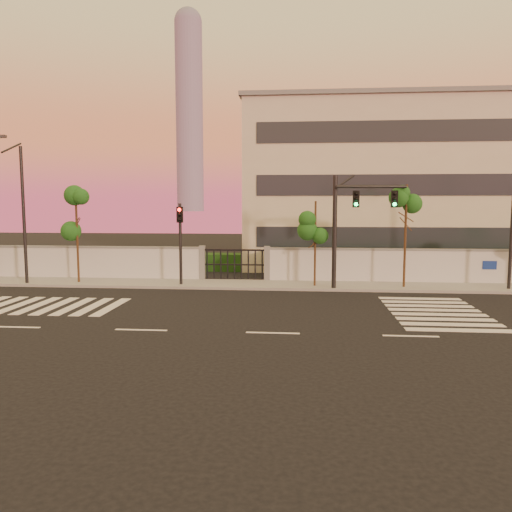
{
  "coord_description": "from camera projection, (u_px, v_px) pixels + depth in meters",
  "views": [
    {
      "loc": [
        0.97,
        -18.03,
        4.79
      ],
      "look_at": [
        -1.15,
        6.0,
        2.23
      ],
      "focal_mm": 35.0,
      "sensor_mm": 36.0,
      "label": 1
    }
  ],
  "objects": [
    {
      "name": "ground",
      "position": [
        273.0,
        333.0,
        18.45
      ],
      "size": [
        120.0,
        120.0,
        0.0
      ],
      "primitive_type": "plane",
      "color": "black",
      "rests_on": "ground"
    },
    {
      "name": "sidewalk",
      "position": [
        283.0,
        285.0,
        28.85
      ],
      "size": [
        60.0,
        3.0,
        0.15
      ],
      "primitive_type": "cube",
      "color": "gray",
      "rests_on": "ground"
    },
    {
      "name": "perimeter_wall",
      "position": [
        285.0,
        265.0,
        30.22
      ],
      "size": [
        60.0,
        0.36,
        2.2
      ],
      "color": "silver",
      "rests_on": "ground"
    },
    {
      "name": "hedge_row",
      "position": [
        303.0,
        264.0,
        32.87
      ],
      "size": [
        41.0,
        4.25,
        1.8
      ],
      "color": "#15330F",
      "rests_on": "ground"
    },
    {
      "name": "institutional_building",
      "position": [
        404.0,
        186.0,
        38.8
      ],
      "size": [
        24.4,
        12.4,
        12.25
      ],
      "color": "beige",
      "rests_on": "ground"
    },
    {
      "name": "distant_skyscraper",
      "position": [
        189.0,
        106.0,
        294.96
      ],
      "size": [
        16.0,
        16.0,
        118.0
      ],
      "color": "slate",
      "rests_on": "ground"
    },
    {
      "name": "road_markings",
      "position": [
        242.0,
        310.0,
        22.31
      ],
      "size": [
        57.0,
        7.62,
        0.02
      ],
      "color": "silver",
      "rests_on": "ground"
    },
    {
      "name": "street_tree_c",
      "position": [
        77.0,
        216.0,
        29.16
      ],
      "size": [
        1.56,
        1.24,
        5.54
      ],
      "color": "#382314",
      "rests_on": "ground"
    },
    {
      "name": "street_tree_d",
      "position": [
        316.0,
        224.0,
        27.88
      ],
      "size": [
        1.47,
        1.17,
        4.91
      ],
      "color": "#382314",
      "rests_on": "ground"
    },
    {
      "name": "street_tree_e",
      "position": [
        406.0,
        213.0,
        27.41
      ],
      "size": [
        1.6,
        1.28,
        5.81
      ],
      "color": "#382314",
      "rests_on": "ground"
    },
    {
      "name": "traffic_signal_main",
      "position": [
        350.0,
        218.0,
        27.01
      ],
      "size": [
        3.96,
        0.81,
        6.29
      ],
      "rotation": [
        0.0,
        0.0,
        0.17
      ],
      "color": "black",
      "rests_on": "ground"
    },
    {
      "name": "traffic_signal_secondary",
      "position": [
        180.0,
        234.0,
        28.42
      ],
      "size": [
        0.37,
        0.35,
        4.78
      ],
      "rotation": [
        0.0,
        0.0,
        0.18
      ],
      "color": "black",
      "rests_on": "ground"
    },
    {
      "name": "streetlight_west",
      "position": [
        22.0,
        208.0,
        28.54
      ],
      "size": [
        0.5,
        2.02,
        8.41
      ],
      "color": "black",
      "rests_on": "ground"
    }
  ]
}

